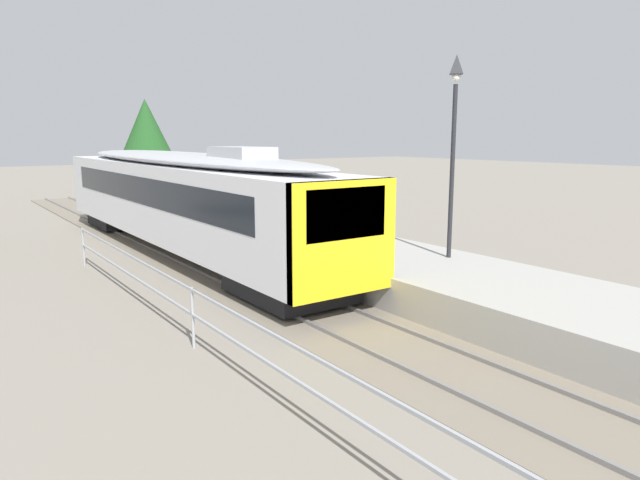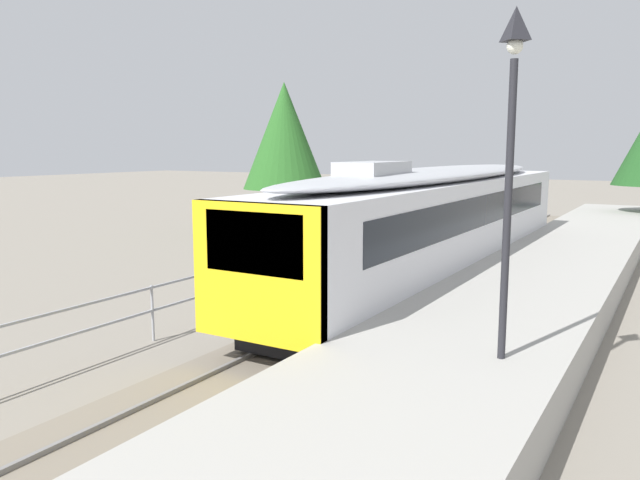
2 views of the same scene
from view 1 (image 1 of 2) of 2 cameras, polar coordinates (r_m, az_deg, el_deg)
The scene contains 6 objects.
ground_plane at distance 12.80m, azimuth -13.04°, elevation -8.90°, with size 160.00×160.00×0.00m, color gray.
track_rails at distance 14.11m, azimuth -1.64°, elevation -6.66°, with size 3.20×60.00×0.14m.
commuter_train at distance 20.61m, azimuth -13.88°, elevation 4.43°, with size 2.82×19.34×3.74m.
station_platform at distance 15.96m, azimuth 8.14°, elevation -3.20°, with size 3.90×60.00×0.90m, color #A8A59E.
platform_lamp_mid_platform at distance 15.64m, azimuth 13.33°, elevation 11.77°, with size 0.34×0.34×5.35m.
tree_behind_station_far at distance 39.16m, azimuth -17.05°, elevation 10.28°, with size 3.85×3.85×6.57m.
Camera 1 is at (-7.44, 10.74, 4.15)m, focal length 31.87 mm.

